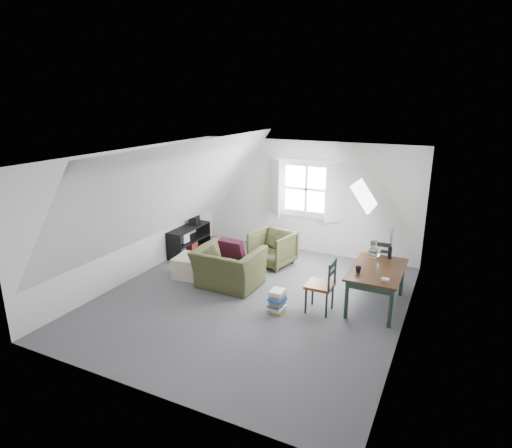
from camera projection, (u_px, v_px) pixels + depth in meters
The scene contains 24 objects.
floor at pixel (252, 299), 7.48m from camera, with size 5.50×5.50×0.00m, color #505055.
ceiling at pixel (251, 156), 6.76m from camera, with size 5.50×5.50×0.00m, color white.
wall_back at pixel (307, 198), 9.49m from camera, with size 5.00×5.00×0.00m, color silver.
wall_front at pixel (141, 298), 4.75m from camera, with size 5.00×5.00×0.00m, color silver.
wall_left at pixel (135, 214), 8.16m from camera, with size 5.50×5.50×0.00m, color silver.
wall_right at pixel (409, 254), 6.07m from camera, with size 5.50×5.50×0.00m, color silver.
slope_left at pixel (174, 192), 7.62m from camera, with size 5.50×5.50×0.00m, color white.
slope_right at pixel (345, 211), 6.32m from camera, with size 5.50×5.50×0.00m, color white.
dormer_window at pixel (306, 189), 9.37m from camera, with size 1.71×0.35×1.30m.
skylight at pixel (364, 196), 7.45m from camera, with size 0.55×0.75×0.04m, color white.
armchair_near at pixel (229, 286), 8.00m from camera, with size 1.14×1.00×0.74m, color #3D4021.
armchair_far at pixel (272, 265), 9.02m from camera, with size 0.78×0.80×0.73m, color #3D4021.
throw_pillow at pixel (232, 251), 7.94m from camera, with size 0.47×0.13×0.47m, color #3C1022.
ottoman at pixel (192, 266), 8.39m from camera, with size 0.61×0.61×0.40m, color #C6B297.
dining_table at pixel (377, 274), 7.07m from camera, with size 0.82×1.37×0.68m.
demijohn at pixel (374, 251), 7.45m from camera, with size 0.22×0.22×0.31m.
vase_twigs at pixel (390, 252), 7.44m from camera, with size 0.07×0.08×0.56m.
cup at pixel (358, 272), 6.89m from camera, with size 0.10×0.10×0.10m, color black.
paper_box at pixel (385, 280), 6.56m from camera, with size 0.12×0.08×0.04m, color white.
dining_chair_far at pixel (381, 261), 7.97m from camera, with size 0.41×0.41×0.88m.
dining_chair_near at pixel (322, 285), 6.93m from camera, with size 0.43×0.43×0.91m.
media_shelf at pixel (188, 242), 9.59m from camera, with size 0.40×1.19×0.61m.
electronics_box at pixel (194, 220), 9.72m from camera, with size 0.18×0.25×0.20m, color black.
magazine_stack at pixel (277, 301), 7.00m from camera, with size 0.28×0.33×0.37m.
Camera 1 is at (3.03, -6.07, 3.40)m, focal length 30.00 mm.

